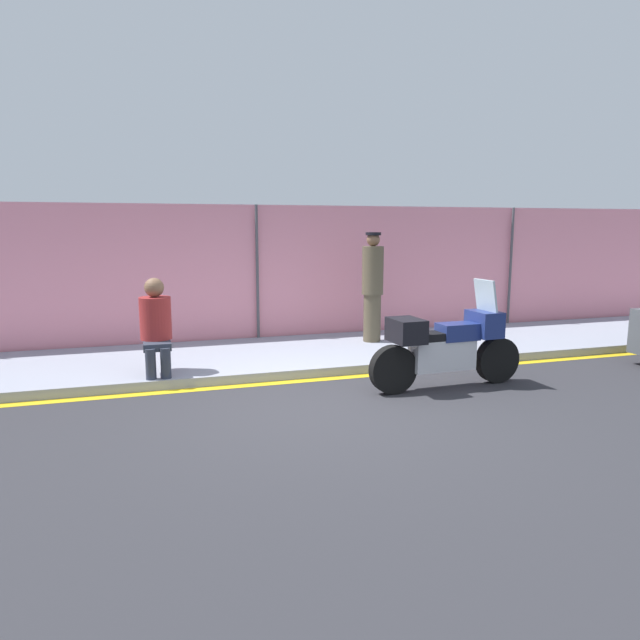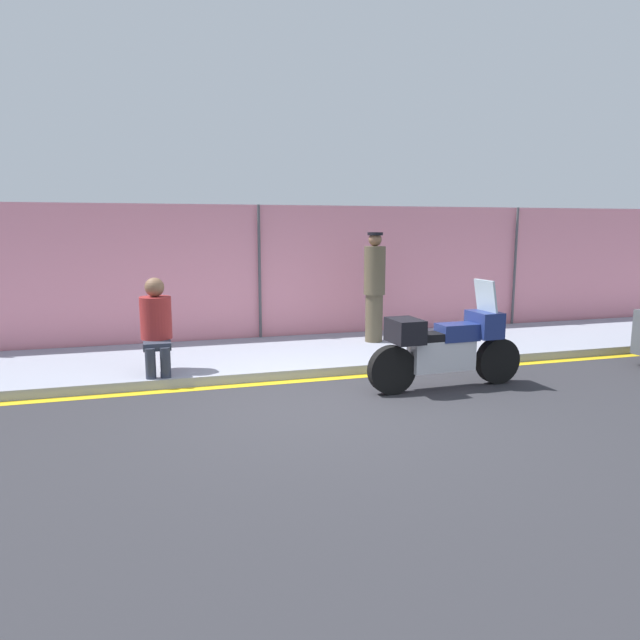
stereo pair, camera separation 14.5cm
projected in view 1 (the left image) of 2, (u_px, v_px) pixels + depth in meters
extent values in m
plane|color=#2D2D33|center=(323.00, 408.00, 6.65)|extent=(120.00, 120.00, 0.00)
cube|color=#8E93A3|center=(274.00, 356.00, 9.07)|extent=(38.87, 2.53, 0.13)
cube|color=gold|center=(296.00, 381.00, 7.81)|extent=(38.87, 0.18, 0.01)
cube|color=pink|center=(256.00, 275.00, 10.16)|extent=(36.92, 0.08, 2.48)
cylinder|color=#4C4C51|center=(257.00, 276.00, 10.07)|extent=(0.05, 0.05, 2.48)
cylinder|color=#4C4C51|center=(510.00, 269.00, 11.61)|extent=(0.05, 0.05, 2.48)
cylinder|color=black|center=(497.00, 360.00, 7.72)|extent=(0.63, 0.17, 0.62)
cylinder|color=black|center=(393.00, 370.00, 7.20)|extent=(0.63, 0.17, 0.62)
cube|color=silver|center=(442.00, 355.00, 7.41)|extent=(0.88, 0.32, 0.40)
cube|color=navy|center=(458.00, 331.00, 7.44)|extent=(0.53, 0.33, 0.22)
cube|color=black|center=(436.00, 336.00, 7.34)|extent=(0.61, 0.31, 0.10)
cube|color=navy|center=(484.00, 324.00, 7.56)|extent=(0.34, 0.49, 0.34)
cube|color=silver|center=(486.00, 295.00, 7.50)|extent=(0.12, 0.42, 0.42)
cube|color=black|center=(406.00, 330.00, 7.18)|extent=(0.38, 0.52, 0.30)
cylinder|color=brown|center=(372.00, 318.00, 9.84)|extent=(0.30, 0.30, 0.82)
cylinder|color=brown|center=(373.00, 270.00, 9.71)|extent=(0.36, 0.36, 0.82)
sphere|color=brown|center=(373.00, 240.00, 9.63)|extent=(0.23, 0.23, 0.23)
cylinder|color=black|center=(373.00, 234.00, 9.61)|extent=(0.26, 0.26, 0.05)
cylinder|color=#2D3342|center=(151.00, 364.00, 7.39)|extent=(0.13, 0.13, 0.40)
cylinder|color=#2D3342|center=(166.00, 363.00, 7.44)|extent=(0.13, 0.13, 0.40)
cube|color=#2D3342|center=(157.00, 345.00, 7.57)|extent=(0.36, 0.40, 0.10)
cylinder|color=maroon|center=(156.00, 318.00, 7.71)|extent=(0.42, 0.42, 0.57)
sphere|color=brown|center=(154.00, 287.00, 7.64)|extent=(0.26, 0.26, 0.26)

